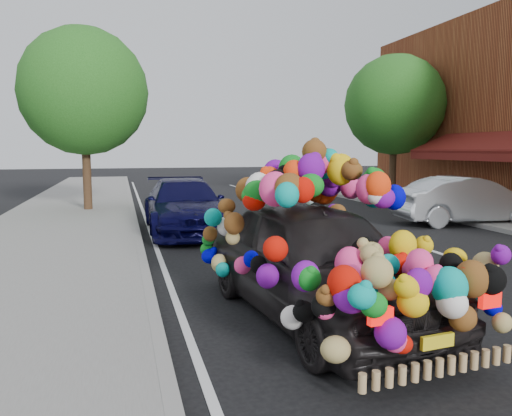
{
  "coord_description": "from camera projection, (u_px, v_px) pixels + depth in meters",
  "views": [
    {
      "loc": [
        -2.69,
        -8.18,
        2.14
      ],
      "look_at": [
        -0.25,
        0.83,
        1.04
      ],
      "focal_mm": 35.0,
      "sensor_mm": 36.0,
      "label": 1
    }
  ],
  "objects": [
    {
      "name": "navy_sedan",
      "position": [
        184.0,
        206.0,
        12.89
      ],
      "size": [
        1.93,
        4.72,
        1.37
      ],
      "primitive_type": "imported",
      "rotation": [
        0.0,
        0.0,
        -0.0
      ],
      "color": "black",
      "rests_on": "ground"
    },
    {
      "name": "ground",
      "position": [
        282.0,
        271.0,
        8.79
      ],
      "size": [
        100.0,
        100.0,
        0.0
      ],
      "primitive_type": "plane",
      "color": "black",
      "rests_on": "ground"
    },
    {
      "name": "tree_far_b",
      "position": [
        395.0,
        105.0,
        20.0
      ],
      "size": [
        4.0,
        4.0,
        5.9
      ],
      "color": "#332114",
      "rests_on": "ground"
    },
    {
      "name": "kerb",
      "position": [
        146.0,
        276.0,
        8.18
      ],
      "size": [
        0.15,
        60.0,
        0.13
      ],
      "primitive_type": "cube",
      "color": "gray",
      "rests_on": "ground"
    },
    {
      "name": "sidewalk",
      "position": [
        16.0,
        285.0,
        7.67
      ],
      "size": [
        4.0,
        60.0,
        0.12
      ],
      "primitive_type": "cube",
      "color": "gray",
      "rests_on": "ground"
    },
    {
      "name": "lane_markings",
      "position": [
        457.0,
        259.0,
        9.73
      ],
      "size": [
        6.0,
        50.0,
        0.01
      ],
      "primitive_type": null,
      "color": "silver",
      "rests_on": "ground"
    },
    {
      "name": "plush_art_car",
      "position": [
        316.0,
        233.0,
        6.29
      ],
      "size": [
        2.62,
        4.76,
        2.13
      ],
      "rotation": [
        0.0,
        0.0,
        0.12
      ],
      "color": "black",
      "rests_on": "ground"
    },
    {
      "name": "tree_near_sidewalk",
      "position": [
        84.0,
        92.0,
        16.44
      ],
      "size": [
        4.2,
        4.2,
        6.13
      ],
      "color": "#332114",
      "rests_on": "ground"
    },
    {
      "name": "silver_hatchback",
      "position": [
        468.0,
        201.0,
        14.2
      ],
      "size": [
        4.29,
        1.95,
        1.36
      ],
      "primitive_type": "imported",
      "rotation": [
        0.0,
        0.0,
        1.44
      ],
      "color": "silver",
      "rests_on": "ground"
    }
  ]
}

